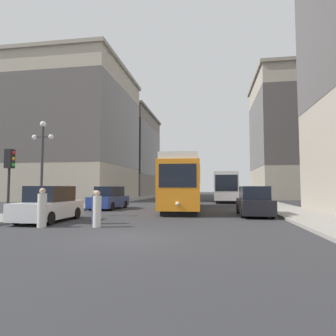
{
  "coord_description": "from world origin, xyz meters",
  "views": [
    {
      "loc": [
        2.96,
        -9.86,
        1.76
      ],
      "look_at": [
        0.18,
        7.92,
        2.95
      ],
      "focal_mm": 31.06,
      "sensor_mm": 36.0,
      "label": 1
    }
  ],
  "objects_px": {
    "parked_car_left_near": "(109,199)",
    "pedestrian_on_sidewalk": "(97,210)",
    "parked_car_left_mid": "(50,205)",
    "pedestrian_crossing_far": "(96,208)",
    "streetcar": "(183,183)",
    "transit_bus": "(225,186)",
    "lamp_post_left_near": "(42,153)",
    "traffic_light_near_left": "(10,165)",
    "parked_car_right_far": "(254,202)",
    "pedestrian_crossing_near": "(42,209)"
  },
  "relations": [
    {
      "from": "traffic_light_near_left",
      "to": "lamp_post_left_near",
      "type": "distance_m",
      "value": 3.27
    },
    {
      "from": "parked_car_left_mid",
      "to": "lamp_post_left_near",
      "type": "bearing_deg",
      "value": 129.54
    },
    {
      "from": "transit_bus",
      "to": "lamp_post_left_near",
      "type": "xyz_separation_m",
      "value": [
        -11.68,
        -20.67,
        1.91
      ]
    },
    {
      "from": "pedestrian_on_sidewalk",
      "to": "lamp_post_left_near",
      "type": "distance_m",
      "value": 7.19
    },
    {
      "from": "traffic_light_near_left",
      "to": "lamp_post_left_near",
      "type": "bearing_deg",
      "value": 94.03
    },
    {
      "from": "transit_bus",
      "to": "parked_car_right_far",
      "type": "relative_size",
      "value": 2.63
    },
    {
      "from": "parked_car_right_far",
      "to": "lamp_post_left_near",
      "type": "bearing_deg",
      "value": 11.02
    },
    {
      "from": "streetcar",
      "to": "pedestrian_crossing_near",
      "type": "xyz_separation_m",
      "value": [
        -5.11,
        -11.12,
        -1.3
      ]
    },
    {
      "from": "traffic_light_near_left",
      "to": "parked_car_left_near",
      "type": "bearing_deg",
      "value": 80.08
    },
    {
      "from": "streetcar",
      "to": "transit_bus",
      "type": "relative_size",
      "value": 1.02
    },
    {
      "from": "parked_car_right_far",
      "to": "pedestrian_crossing_far",
      "type": "distance_m",
      "value": 9.67
    },
    {
      "from": "streetcar",
      "to": "pedestrian_crossing_far",
      "type": "relative_size",
      "value": 7.75
    },
    {
      "from": "pedestrian_crossing_near",
      "to": "traffic_light_near_left",
      "type": "distance_m",
      "value": 3.52
    },
    {
      "from": "parked_car_left_near",
      "to": "traffic_light_near_left",
      "type": "relative_size",
      "value": 1.37
    },
    {
      "from": "parked_car_right_far",
      "to": "pedestrian_crossing_far",
      "type": "height_order",
      "value": "parked_car_right_far"
    },
    {
      "from": "lamp_post_left_near",
      "to": "pedestrian_crossing_far",
      "type": "bearing_deg",
      "value": -30.65
    },
    {
      "from": "traffic_light_near_left",
      "to": "lamp_post_left_near",
      "type": "relative_size",
      "value": 0.62
    },
    {
      "from": "traffic_light_near_left",
      "to": "pedestrian_on_sidewalk",
      "type": "bearing_deg",
      "value": -8.94
    },
    {
      "from": "pedestrian_on_sidewalk",
      "to": "pedestrian_crossing_far",
      "type": "bearing_deg",
      "value": -72.76
    },
    {
      "from": "lamp_post_left_near",
      "to": "traffic_light_near_left",
      "type": "bearing_deg",
      "value": -85.97
    },
    {
      "from": "parked_car_right_far",
      "to": "parked_car_left_mid",
      "type": "bearing_deg",
      "value": 23.37
    },
    {
      "from": "parked_car_left_near",
      "to": "parked_car_right_far",
      "type": "xyz_separation_m",
      "value": [
        10.86,
        -4.04,
        -0.0
      ]
    },
    {
      "from": "parked_car_right_far",
      "to": "lamp_post_left_near",
      "type": "relative_size",
      "value": 0.82
    },
    {
      "from": "lamp_post_left_near",
      "to": "pedestrian_crossing_near",
      "type": "bearing_deg",
      "value": -56.92
    },
    {
      "from": "traffic_light_near_left",
      "to": "transit_bus",
      "type": "bearing_deg",
      "value": 64.26
    },
    {
      "from": "pedestrian_crossing_near",
      "to": "pedestrian_on_sidewalk",
      "type": "xyz_separation_m",
      "value": [
        2.38,
        0.43,
        -0.05
      ]
    },
    {
      "from": "transit_bus",
      "to": "pedestrian_crossing_far",
      "type": "height_order",
      "value": "transit_bus"
    },
    {
      "from": "streetcar",
      "to": "traffic_light_near_left",
      "type": "relative_size",
      "value": 3.57
    },
    {
      "from": "parked_car_left_mid",
      "to": "pedestrian_crossing_far",
      "type": "height_order",
      "value": "parked_car_left_mid"
    },
    {
      "from": "parked_car_left_mid",
      "to": "pedestrian_on_sidewalk",
      "type": "distance_m",
      "value": 3.69
    },
    {
      "from": "parked_car_left_near",
      "to": "pedestrian_crossing_far",
      "type": "relative_size",
      "value": 2.97
    },
    {
      "from": "parked_car_right_far",
      "to": "pedestrian_on_sidewalk",
      "type": "bearing_deg",
      "value": 40.08
    },
    {
      "from": "parked_car_left_near",
      "to": "pedestrian_on_sidewalk",
      "type": "distance_m",
      "value": 10.92
    },
    {
      "from": "streetcar",
      "to": "parked_car_left_near",
      "type": "xyz_separation_m",
      "value": [
        -6.02,
        -0.28,
        -1.26
      ]
    },
    {
      "from": "pedestrian_crossing_near",
      "to": "streetcar",
      "type": "bearing_deg",
      "value": 87.2
    },
    {
      "from": "streetcar",
      "to": "pedestrian_crossing_far",
      "type": "bearing_deg",
      "value": -111.75
    },
    {
      "from": "streetcar",
      "to": "pedestrian_crossing_near",
      "type": "bearing_deg",
      "value": -117.44
    },
    {
      "from": "transit_bus",
      "to": "pedestrian_crossing_far",
      "type": "xyz_separation_m",
      "value": [
        -7.04,
        -23.41,
        -1.19
      ]
    },
    {
      "from": "pedestrian_crossing_far",
      "to": "lamp_post_left_near",
      "type": "relative_size",
      "value": 0.29
    },
    {
      "from": "pedestrian_crossing_near",
      "to": "pedestrian_on_sidewalk",
      "type": "height_order",
      "value": "pedestrian_crossing_near"
    },
    {
      "from": "transit_bus",
      "to": "parked_car_left_near",
      "type": "relative_size",
      "value": 2.55
    },
    {
      "from": "streetcar",
      "to": "parked_car_left_near",
      "type": "bearing_deg",
      "value": 179.9
    },
    {
      "from": "pedestrian_crossing_far",
      "to": "pedestrian_on_sidewalk",
      "type": "bearing_deg",
      "value": 15.43
    },
    {
      "from": "pedestrian_on_sidewalk",
      "to": "traffic_light_near_left",
      "type": "bearing_deg",
      "value": -17.86
    },
    {
      "from": "parked_car_right_far",
      "to": "pedestrian_crossing_near",
      "type": "xyz_separation_m",
      "value": [
        -9.95,
        -6.8,
        -0.04
      ]
    },
    {
      "from": "parked_car_left_near",
      "to": "pedestrian_on_sidewalk",
      "type": "relative_size",
      "value": 2.98
    },
    {
      "from": "streetcar",
      "to": "parked_car_right_far",
      "type": "xyz_separation_m",
      "value": [
        4.84,
        -4.32,
        -1.26
      ]
    },
    {
      "from": "parked_car_left_mid",
      "to": "pedestrian_crossing_far",
      "type": "relative_size",
      "value": 2.77
    },
    {
      "from": "lamp_post_left_near",
      "to": "parked_car_right_far",
      "type": "bearing_deg",
      "value": 11.03
    },
    {
      "from": "transit_bus",
      "to": "pedestrian_on_sidewalk",
      "type": "xyz_separation_m",
      "value": [
        -6.49,
        -24.55,
        -1.19
      ]
    }
  ]
}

